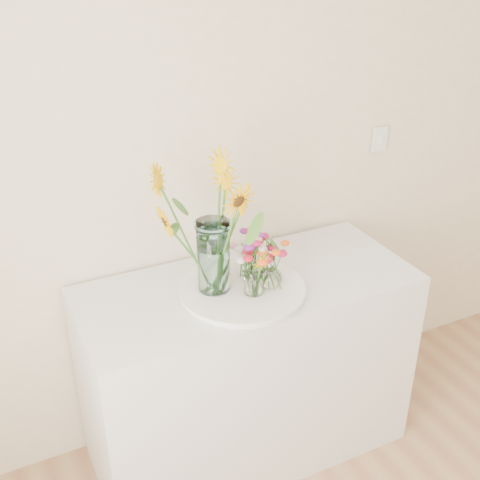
{
  "coord_description": "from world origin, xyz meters",
  "views": [
    {
      "loc": [
        -1.27,
        0.06,
        2.2
      ],
      "look_at": [
        -0.39,
        1.85,
        1.16
      ],
      "focal_mm": 45.0,
      "sensor_mm": 36.0,
      "label": 1
    }
  ],
  "objects_px": {
    "small_vase_a": "(254,280)",
    "small_vase_b": "(271,272)",
    "counter": "(248,369)",
    "mason_jar": "(213,257)",
    "tray": "(242,291)",
    "small_vase_c": "(249,263)"
  },
  "relations": [
    {
      "from": "small_vase_a",
      "to": "small_vase_b",
      "type": "relative_size",
      "value": 0.92
    },
    {
      "from": "mason_jar",
      "to": "small_vase_c",
      "type": "xyz_separation_m",
      "value": [
        0.17,
        0.04,
        -0.09
      ]
    },
    {
      "from": "tray",
      "to": "mason_jar",
      "type": "relative_size",
      "value": 1.62
    },
    {
      "from": "small_vase_c",
      "to": "small_vase_a",
      "type": "bearing_deg",
      "value": -109.53
    },
    {
      "from": "small_vase_b",
      "to": "mason_jar",
      "type": "bearing_deg",
      "value": 159.13
    },
    {
      "from": "mason_jar",
      "to": "small_vase_c",
      "type": "relative_size",
      "value": 2.73
    },
    {
      "from": "counter",
      "to": "tray",
      "type": "xyz_separation_m",
      "value": [
        -0.06,
        -0.06,
        0.46
      ]
    },
    {
      "from": "tray",
      "to": "counter",
      "type": "bearing_deg",
      "value": 45.36
    },
    {
      "from": "tray",
      "to": "mason_jar",
      "type": "distance_m",
      "value": 0.2
    },
    {
      "from": "counter",
      "to": "mason_jar",
      "type": "height_order",
      "value": "mason_jar"
    },
    {
      "from": "tray",
      "to": "small_vase_a",
      "type": "xyz_separation_m",
      "value": [
        0.02,
        -0.06,
        0.08
      ]
    },
    {
      "from": "tray",
      "to": "small_vase_b",
      "type": "xyz_separation_m",
      "value": [
        0.11,
        -0.04,
        0.08
      ]
    },
    {
      "from": "mason_jar",
      "to": "counter",
      "type": "bearing_deg",
      "value": 6.74
    },
    {
      "from": "small_vase_a",
      "to": "small_vase_b",
      "type": "distance_m",
      "value": 0.09
    },
    {
      "from": "small_vase_a",
      "to": "small_vase_b",
      "type": "height_order",
      "value": "small_vase_b"
    },
    {
      "from": "mason_jar",
      "to": "small_vase_a",
      "type": "xyz_separation_m",
      "value": [
        0.12,
        -0.1,
        -0.09
      ]
    },
    {
      "from": "tray",
      "to": "small_vase_a",
      "type": "height_order",
      "value": "small_vase_a"
    },
    {
      "from": "tray",
      "to": "small_vase_b",
      "type": "distance_m",
      "value": 0.14
    },
    {
      "from": "counter",
      "to": "mason_jar",
      "type": "xyz_separation_m",
      "value": [
        -0.16,
        -0.02,
        0.62
      ]
    },
    {
      "from": "mason_jar",
      "to": "small_vase_a",
      "type": "bearing_deg",
      "value": -38.2
    },
    {
      "from": "small_vase_a",
      "to": "small_vase_c",
      "type": "distance_m",
      "value": 0.15
    },
    {
      "from": "counter",
      "to": "mason_jar",
      "type": "relative_size",
      "value": 4.72
    }
  ]
}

